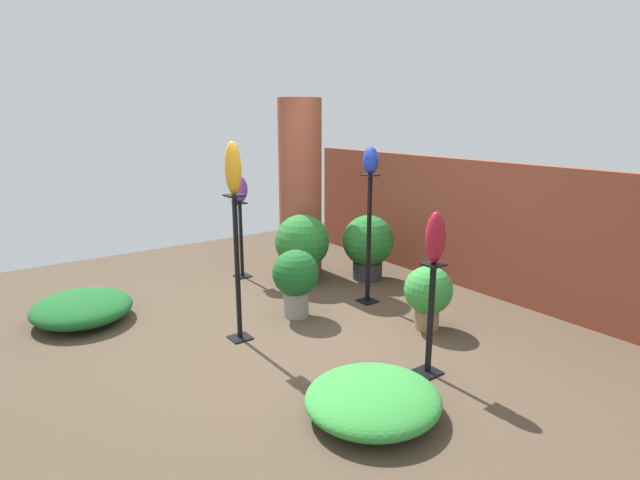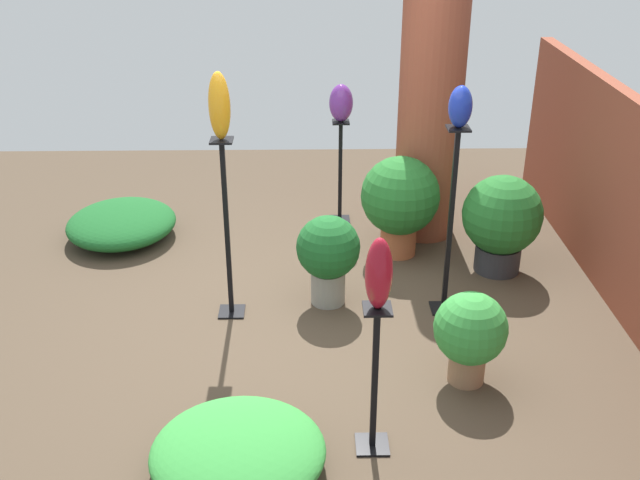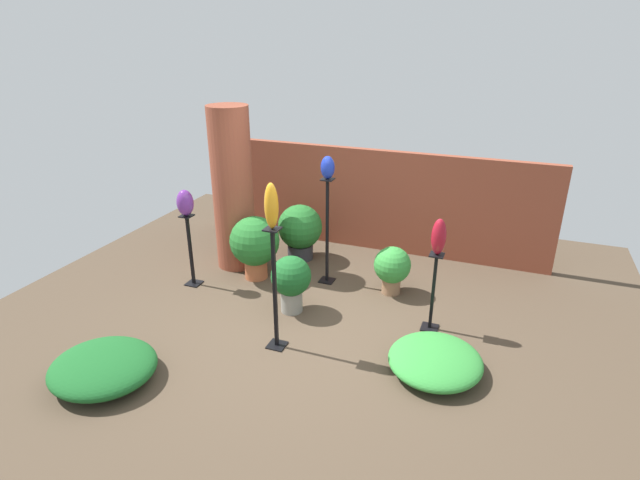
# 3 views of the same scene
# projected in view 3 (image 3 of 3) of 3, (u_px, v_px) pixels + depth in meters

# --- Properties ---
(ground_plane) EXTENTS (8.00, 8.00, 0.00)m
(ground_plane) POSITION_uv_depth(u_px,v_px,m) (306.00, 325.00, 5.99)
(ground_plane) COLOR #4C3D2D
(brick_wall_back) EXTENTS (5.60, 0.12, 1.60)m
(brick_wall_back) POSITION_uv_depth(u_px,v_px,m) (367.00, 199.00, 7.86)
(brick_wall_back) COLOR brown
(brick_wall_back) RESTS_ON ground
(brick_pillar) EXTENTS (0.58, 0.58, 2.35)m
(brick_pillar) POSITION_uv_depth(u_px,v_px,m) (233.00, 189.00, 7.10)
(brick_pillar) COLOR brown
(brick_pillar) RESTS_ON ground
(pedestal_cobalt) EXTENTS (0.20, 0.20, 1.49)m
(pedestal_cobalt) POSITION_uv_depth(u_px,v_px,m) (327.00, 236.00, 6.77)
(pedestal_cobalt) COLOR black
(pedestal_cobalt) RESTS_ON ground
(pedestal_amber) EXTENTS (0.20, 0.20, 1.42)m
(pedestal_amber) POSITION_uv_depth(u_px,v_px,m) (275.00, 294.00, 5.35)
(pedestal_amber) COLOR black
(pedestal_amber) RESTS_ON ground
(pedestal_violet) EXTENTS (0.20, 0.20, 1.02)m
(pedestal_violet) POSITION_uv_depth(u_px,v_px,m) (191.00, 254.00, 6.78)
(pedestal_violet) COLOR black
(pedestal_violet) RESTS_ON ground
(pedestal_ruby) EXTENTS (0.20, 0.20, 0.97)m
(pedestal_ruby) POSITION_uv_depth(u_px,v_px,m) (433.00, 296.00, 5.76)
(pedestal_ruby) COLOR black
(pedestal_ruby) RESTS_ON ground
(art_vase_cobalt) EXTENTS (0.18, 0.17, 0.30)m
(art_vase_cobalt) POSITION_uv_depth(u_px,v_px,m) (328.00, 167.00, 6.40)
(art_vase_cobalt) COLOR #192D9E
(art_vase_cobalt) RESTS_ON pedestal_cobalt
(art_vase_amber) EXTENTS (0.14, 0.15, 0.48)m
(art_vase_amber) POSITION_uv_depth(u_px,v_px,m) (271.00, 206.00, 4.95)
(art_vase_amber) COLOR orange
(art_vase_amber) RESTS_ON pedestal_amber
(art_vase_violet) EXTENTS (0.22, 0.22, 0.35)m
(art_vase_violet) POSITION_uv_depth(u_px,v_px,m) (185.00, 203.00, 6.50)
(art_vase_violet) COLOR #6B2D8C
(art_vase_violet) RESTS_ON pedestal_violet
(art_vase_ruby) EXTENTS (0.16, 0.15, 0.42)m
(art_vase_ruby) POSITION_uv_depth(u_px,v_px,m) (439.00, 237.00, 5.47)
(art_vase_ruby) COLOR maroon
(art_vase_ruby) RESTS_ON pedestal_ruby
(potted_plant_mid_right) EXTENTS (0.50, 0.50, 0.74)m
(potted_plant_mid_right) POSITION_uv_depth(u_px,v_px,m) (291.00, 279.00, 6.13)
(potted_plant_mid_right) COLOR gray
(potted_plant_mid_right) RESTS_ON ground
(potted_plant_front_left) EXTENTS (0.67, 0.67, 0.86)m
(potted_plant_front_left) POSITION_uv_depth(u_px,v_px,m) (300.00, 229.00, 7.56)
(potted_plant_front_left) COLOR #2D2D33
(potted_plant_front_left) RESTS_ON ground
(potted_plant_walkway_edge) EXTENTS (0.70, 0.70, 0.91)m
(potted_plant_walkway_edge) POSITION_uv_depth(u_px,v_px,m) (255.00, 243.00, 6.94)
(potted_plant_walkway_edge) COLOR #B25B38
(potted_plant_walkway_edge) RESTS_ON ground
(potted_plant_near_pillar) EXTENTS (0.49, 0.49, 0.66)m
(potted_plant_near_pillar) POSITION_uv_depth(u_px,v_px,m) (392.00, 267.00, 6.58)
(potted_plant_near_pillar) COLOR #936B4C
(potted_plant_near_pillar) RESTS_ON ground
(foliage_bed_east) EXTENTS (1.08, 1.01, 0.29)m
(foliage_bed_east) POSITION_uv_depth(u_px,v_px,m) (103.00, 367.00, 5.02)
(foliage_bed_east) COLOR #195923
(foliage_bed_east) RESTS_ON ground
(foliage_bed_west) EXTENTS (0.97, 1.01, 0.26)m
(foliage_bed_west) POSITION_uv_depth(u_px,v_px,m) (435.00, 360.00, 5.15)
(foliage_bed_west) COLOR #338C38
(foliage_bed_west) RESTS_ON ground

